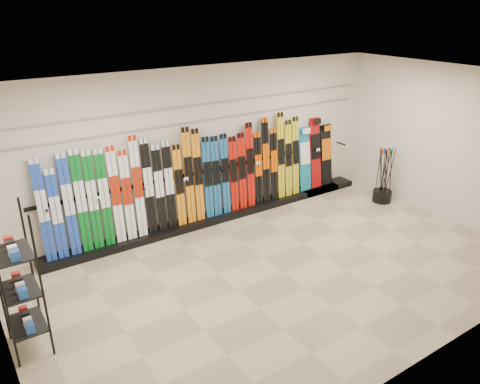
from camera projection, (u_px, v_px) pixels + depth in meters
floor at (283, 272)px, 7.55m from camera, size 8.00×8.00×0.00m
back_wall at (204, 146)px, 8.91m from camera, size 8.00×0.00×8.00m
right_wall at (447, 144)px, 9.05m from camera, size 0.00×5.00×5.00m
ceiling at (291, 84)px, 6.42m from camera, size 8.00×8.00×0.00m
ski_rack_base at (221, 216)px, 9.40m from camera, size 8.00×0.40×0.12m
skis at (188, 180)px, 8.72m from camera, size 5.37×0.18×1.84m
snowboards at (315, 156)px, 10.47m from camera, size 0.95×0.24×1.58m
accessory_rack at (19, 282)px, 5.58m from camera, size 0.40×0.60×1.90m
pole_bin at (382, 196)px, 10.18m from camera, size 0.40×0.40×0.25m
ski_poles at (384, 175)px, 9.99m from camera, size 0.38×0.37×1.18m
slatwall_rail_0 at (203, 120)px, 8.70m from camera, size 7.60×0.02×0.03m
slatwall_rail_1 at (203, 104)px, 8.59m from camera, size 7.60×0.02×0.03m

